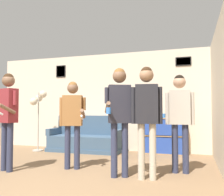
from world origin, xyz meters
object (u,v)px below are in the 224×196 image
Objects in this scene: person_player_foreground_center at (72,115)px; person_spectator_far_right at (180,112)px; couch at (86,140)px; person_player_foreground_left at (8,110)px; bookshelf at (164,136)px; person_watcher_holding_cup at (119,108)px; drinking_cup at (164,116)px; floor_lamp at (38,103)px; person_spectator_near_bookshelf at (147,109)px.

person_spectator_far_right is at bearing 8.93° from person_player_foreground_center.
person_player_foreground_left reaches higher than couch.
bookshelf is 0.62× the size of person_watcher_holding_cup.
couch is 1.12× the size of person_player_foreground_left.
bookshelf is at bearing -152.28° from drinking_cup.
person_player_foreground_center reaches higher than couch.
couch is 1.15× the size of person_spectator_far_right.
person_watcher_holding_cup reaches higher than floor_lamp.
drinking_cup is (-0.48, 1.87, -0.11)m from person_spectator_far_right.
person_player_foreground_left reaches higher than drinking_cup.
person_player_foreground_center is at bearing -41.00° from floor_lamp.
person_spectator_near_bookshelf is at bearing 5.07° from person_player_foreground_left.
person_spectator_near_bookshelf reaches higher than person_spectator_far_right.
bookshelf is 2.60m from person_watcher_holding_cup.
person_player_foreground_left is at bearing -100.60° from couch.
person_spectator_far_right is 15.54× the size of drinking_cup.
drinking_cup is (2.06, 0.19, 0.66)m from couch.
couch is 1.10× the size of person_spectator_near_bookshelf.
person_spectator_near_bookshelf is 1.04× the size of person_spectator_far_right.
drinking_cup is (0.00, 0.00, 0.51)m from bookshelf.
person_player_foreground_center is (1.06, 0.51, -0.10)m from person_player_foreground_left.
person_watcher_holding_cup is (1.01, -0.28, 0.12)m from person_player_foreground_center.
person_spectator_near_bookshelf is (1.47, -0.29, 0.12)m from person_player_foreground_center.
floor_lamp is 4.01m from person_spectator_far_right.
floor_lamp is 0.99× the size of person_player_foreground_center.
floor_lamp is at bearing 139.00° from person_player_foreground_center.
bookshelf is 0.51m from drinking_cup.
person_player_foreground_left is at bearing -173.73° from person_watcher_holding_cup.
couch is at bearing 125.08° from person_watcher_holding_cup.
floor_lamp is 3.81m from person_spectator_near_bookshelf.
person_player_foreground_left is at bearing -69.61° from floor_lamp.
drinking_cup is at bearing 104.39° from person_spectator_far_right.
bookshelf is 2.56m from person_spectator_near_bookshelf.
floor_lamp is at bearing 161.17° from person_spectator_far_right.
drinking_cup is at bearing 79.38° from person_watcher_holding_cup.
bookshelf is at bearing 89.89° from person_spectator_near_bookshelf.
bookshelf is 0.63× the size of person_player_foreground_left.
person_spectator_far_right is 1.94m from drinking_cup.
drinking_cup is at bearing 46.80° from person_player_foreground_left.
person_player_foreground_left reaches higher than person_player_foreground_center.
person_player_foreground_center is 1.98m from person_spectator_far_right.
person_watcher_holding_cup is (2.85, -1.88, -0.16)m from floor_lamp.
person_watcher_holding_cup is 2.51m from drinking_cup.
person_spectator_near_bookshelf is at bearing -0.42° from person_watcher_holding_cup.
person_spectator_far_right is at bearing 50.73° from person_spectator_near_bookshelf.
bookshelf is 0.62× the size of person_spectator_near_bookshelf.
person_player_foreground_left is (0.78, -2.11, -0.18)m from floor_lamp.
drinking_cup reaches higher than bookshelf.
floor_lamp is at bearing 110.39° from person_player_foreground_left.
person_player_foreground_left reaches higher than floor_lamp.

